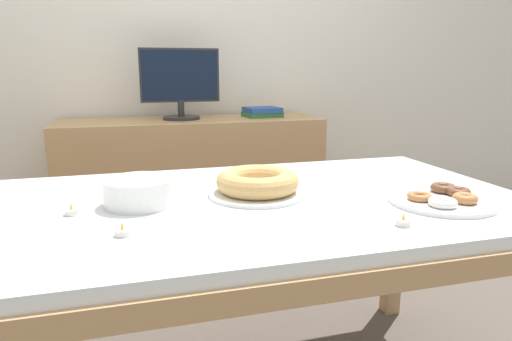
% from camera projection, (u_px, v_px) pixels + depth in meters
% --- Properties ---
extents(wall_back, '(8.00, 0.10, 2.60)m').
position_uv_depth(wall_back, '(182.00, 44.00, 2.70)').
color(wall_back, silver).
rests_on(wall_back, ground).
extents(dining_table, '(1.80, 1.01, 0.76)m').
position_uv_depth(dining_table, '(246.00, 224.00, 1.44)').
color(dining_table, silver).
rests_on(dining_table, ground).
extents(sideboard, '(1.43, 0.44, 0.88)m').
position_uv_depth(sideboard, '(193.00, 196.00, 2.60)').
color(sideboard, tan).
rests_on(sideboard, ground).
extents(computer_monitor, '(0.42, 0.20, 0.38)m').
position_uv_depth(computer_monitor, '(180.00, 84.00, 2.45)').
color(computer_monitor, '#262628').
rests_on(computer_monitor, sideboard).
extents(book_stack, '(0.22, 0.19, 0.05)m').
position_uv_depth(book_stack, '(262.00, 112.00, 2.61)').
color(book_stack, '#2D6638').
rests_on(book_stack, sideboard).
extents(cake_chocolate_round, '(0.31, 0.31, 0.08)m').
position_uv_depth(cake_chocolate_round, '(258.00, 184.00, 1.46)').
color(cake_chocolate_round, white).
rests_on(cake_chocolate_round, dining_table).
extents(pastry_platter, '(0.31, 0.31, 0.04)m').
position_uv_depth(pastry_platter, '(442.00, 199.00, 1.38)').
color(pastry_platter, white).
rests_on(pastry_platter, dining_table).
extents(plate_stack, '(0.21, 0.21, 0.08)m').
position_uv_depth(plate_stack, '(139.00, 192.00, 1.36)').
color(plate_stack, white).
rests_on(plate_stack, dining_table).
extents(tealight_near_front, '(0.04, 0.04, 0.04)m').
position_uv_depth(tealight_near_front, '(123.00, 232.00, 1.11)').
color(tealight_near_front, silver).
rests_on(tealight_near_front, dining_table).
extents(tealight_near_cakes, '(0.04, 0.04, 0.04)m').
position_uv_depth(tealight_near_cakes, '(72.00, 211.00, 1.27)').
color(tealight_near_cakes, silver).
rests_on(tealight_near_cakes, dining_table).
extents(tealight_right_edge, '(0.04, 0.04, 0.04)m').
position_uv_depth(tealight_right_edge, '(403.00, 222.00, 1.18)').
color(tealight_right_edge, silver).
rests_on(tealight_right_edge, dining_table).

